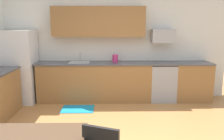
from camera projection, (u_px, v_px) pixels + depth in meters
wall_back at (111, 44)px, 5.86m from camera, size 5.80×0.10×2.70m
cabinet_run_back at (95, 82)px, 5.67m from camera, size 2.69×0.60×0.90m
cabinet_run_back_right at (191, 82)px, 5.71m from camera, size 0.86×0.60×0.90m
countertop_back at (111, 63)px, 5.59m from camera, size 4.80×0.64×0.04m
upper_cabinets_back at (99, 22)px, 5.53m from camera, size 2.20×0.34×0.70m
refrigerator at (19, 67)px, 5.49m from camera, size 0.76×0.70×1.70m
oven_range at (162, 82)px, 5.70m from camera, size 0.60×0.60×0.91m
microwave at (163, 36)px, 5.59m from camera, size 0.54×0.36×0.32m
sink_basin at (80, 65)px, 5.59m from camera, size 0.48×0.40×0.14m
sink_faucet at (80, 57)px, 5.74m from camera, size 0.02×0.02×0.24m
floor_mat at (78, 109)px, 5.11m from camera, size 0.70×0.50×0.01m
kettle at (115, 59)px, 5.62m from camera, size 0.14×0.14×0.20m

